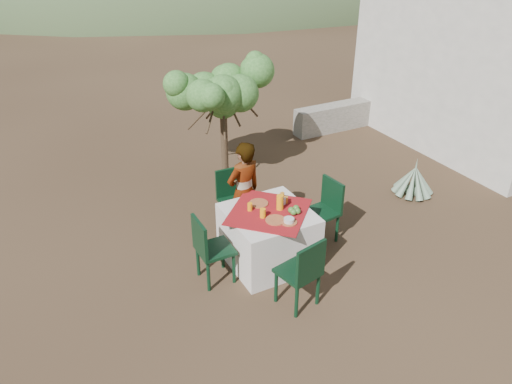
% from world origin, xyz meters
% --- Properties ---
extents(ground, '(160.00, 160.00, 0.00)m').
position_xyz_m(ground, '(0.00, 0.00, 0.00)').
color(ground, '#322417').
rests_on(ground, ground).
extents(table, '(1.30, 1.30, 0.76)m').
position_xyz_m(table, '(-0.24, 0.05, 0.38)').
color(table, white).
rests_on(table, ground).
extents(chair_far, '(0.43, 0.43, 0.89)m').
position_xyz_m(chair_far, '(-0.28, 1.02, 0.49)').
color(chair_far, black).
rests_on(chair_far, ground).
extents(chair_near, '(0.51, 0.51, 0.92)m').
position_xyz_m(chair_near, '(-0.32, -0.90, 0.51)').
color(chair_near, black).
rests_on(chair_near, ground).
extents(chair_left, '(0.42, 0.42, 0.91)m').
position_xyz_m(chair_left, '(-1.07, 0.02, 0.50)').
color(chair_left, black).
rests_on(chair_left, ground).
extents(chair_right, '(0.46, 0.46, 0.90)m').
position_xyz_m(chair_right, '(0.72, 0.14, 0.50)').
color(chair_right, black).
rests_on(chair_right, ground).
extents(person, '(0.59, 0.45, 1.46)m').
position_xyz_m(person, '(-0.27, 0.69, 0.73)').
color(person, '#8C6651').
rests_on(person, ground).
extents(shrub_tree, '(1.56, 1.53, 1.83)m').
position_xyz_m(shrub_tree, '(0.32, 2.55, 1.44)').
color(shrub_tree, '#443322').
rests_on(shrub_tree, ground).
extents(agave, '(0.67, 0.64, 0.70)m').
position_xyz_m(agave, '(2.73, 0.53, 0.24)').
color(agave, gray).
rests_on(agave, ground).
extents(guesthouse, '(3.20, 4.20, 3.00)m').
position_xyz_m(guesthouse, '(5.60, 1.80, 1.50)').
color(guesthouse, silver).
rests_on(guesthouse, ground).
extents(stone_wall, '(2.60, 0.35, 0.55)m').
position_xyz_m(stone_wall, '(3.60, 3.40, 0.28)').
color(stone_wall, gray).
rests_on(stone_wall, ground).
extents(plate_far, '(0.25, 0.25, 0.01)m').
position_xyz_m(plate_far, '(-0.26, 0.27, 0.77)').
color(plate_far, brown).
rests_on(plate_far, table).
extents(plate_near, '(0.25, 0.25, 0.01)m').
position_xyz_m(plate_near, '(-0.27, -0.18, 0.77)').
color(plate_near, brown).
rests_on(plate_near, table).
extents(glass_far, '(0.06, 0.06, 0.10)m').
position_xyz_m(glass_far, '(-0.43, 0.18, 0.81)').
color(glass_far, '#FF9B10').
rests_on(glass_far, table).
extents(glass_near, '(0.07, 0.07, 0.12)m').
position_xyz_m(glass_near, '(-0.37, -0.04, 0.82)').
color(glass_near, '#FF9B10').
rests_on(glass_near, table).
extents(juice_pitcher, '(0.09, 0.09, 0.20)m').
position_xyz_m(juice_pitcher, '(-0.09, 0.03, 0.86)').
color(juice_pitcher, '#FF9B10').
rests_on(juice_pitcher, table).
extents(bowl_plate, '(0.20, 0.20, 0.01)m').
position_xyz_m(bowl_plate, '(-0.15, -0.29, 0.77)').
color(bowl_plate, brown).
rests_on(bowl_plate, table).
extents(white_bowl, '(0.13, 0.13, 0.05)m').
position_xyz_m(white_bowl, '(-0.15, -0.29, 0.80)').
color(white_bowl, silver).
rests_on(white_bowl, bowl_plate).
extents(jar_left, '(0.06, 0.06, 0.09)m').
position_xyz_m(jar_left, '(0.06, 0.13, 0.81)').
color(jar_left, orange).
rests_on(jar_left, table).
extents(jar_right, '(0.06, 0.06, 0.09)m').
position_xyz_m(jar_right, '(0.07, 0.24, 0.81)').
color(jar_right, orange).
rests_on(jar_right, table).
extents(napkin_holder, '(0.08, 0.06, 0.09)m').
position_xyz_m(napkin_holder, '(0.01, 0.10, 0.81)').
color(napkin_holder, silver).
rests_on(napkin_holder, table).
extents(fruit_cluster, '(0.16, 0.15, 0.08)m').
position_xyz_m(fruit_cluster, '(0.03, -0.14, 0.80)').
color(fruit_cluster, '#42792C').
rests_on(fruit_cluster, table).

